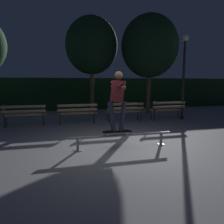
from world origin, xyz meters
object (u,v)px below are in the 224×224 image
object	(u,v)px
skateboard	(117,132)
lamp_post_right	(184,66)
tree_behind_benches	(92,46)
tree_far_right	(149,46)
grind_rail	(121,137)
skateboarder	(118,96)
park_bench_rightmost	(168,109)
park_bench_left_center	(77,111)
park_bench_leftmost	(24,113)
park_bench_right_center	(125,110)

from	to	relation	value
skateboard	lamp_post_right	size ratio (longest dim) A/B	0.20
tree_behind_benches	tree_far_right	bearing A→B (deg)	-19.98
grind_rail	skateboarder	bearing A→B (deg)	-179.94
tree_behind_benches	park_bench_rightmost	bearing A→B (deg)	-45.40
skateboarder	lamp_post_right	distance (m)	5.70
park_bench_left_center	tree_far_right	size ratio (longest dim) A/B	0.30
grind_rail	park_bench_leftmost	world-z (taller)	park_bench_leftmost
park_bench_left_center	park_bench_right_center	xyz separation A→B (m)	(2.05, 0.00, 0.00)
grind_rail	skateboarder	xyz separation A→B (m)	(-0.11, -0.00, 1.09)
park_bench_right_center	lamp_post_right	distance (m)	3.50
park_bench_right_center	tree_behind_benches	world-z (taller)	tree_behind_benches
skateboard	tree_behind_benches	bearing A→B (deg)	86.86
park_bench_rightmost	lamp_post_right	size ratio (longest dim) A/B	0.41
skateboarder	park_bench_leftmost	xyz separation A→B (m)	(-2.79, 3.49, -0.83)
park_bench_right_center	tree_behind_benches	xyz separation A→B (m)	(-0.96, 3.05, 3.15)
park_bench_right_center	tree_behind_benches	distance (m)	4.49
tree_far_right	tree_behind_benches	bearing A→B (deg)	160.02
grind_rail	tree_behind_benches	xyz separation A→B (m)	(0.25, 6.54, 3.41)
park_bench_left_center	park_bench_leftmost	bearing A→B (deg)	180.00
tree_far_right	tree_behind_benches	world-z (taller)	tree_far_right
grind_rail	park_bench_leftmost	bearing A→B (deg)	129.70
skateboard	park_bench_leftmost	bearing A→B (deg)	128.60
grind_rail	tree_behind_benches	bearing A→B (deg)	87.84
park_bench_leftmost	park_bench_right_center	world-z (taller)	same
park_bench_leftmost	lamp_post_right	distance (m)	7.28
skateboard	tree_far_right	bearing A→B (deg)	59.17
park_bench_left_center	tree_behind_benches	bearing A→B (deg)	70.25
park_bench_left_center	grind_rail	bearing A→B (deg)	-76.35
skateboard	tree_behind_benches	xyz separation A→B (m)	(0.36, 6.54, 3.26)
park_bench_leftmost	park_bench_right_center	size ratio (longest dim) A/B	1.00
skateboarder	park_bench_right_center	size ratio (longest dim) A/B	0.97
park_bench_leftmost	tree_behind_benches	distance (m)	5.40
park_bench_rightmost	lamp_post_right	bearing A→B (deg)	11.81
park_bench_leftmost	lamp_post_right	world-z (taller)	lamp_post_right
park_bench_leftmost	park_bench_left_center	size ratio (longest dim) A/B	1.00
skateboarder	park_bench_rightmost	size ratio (longest dim) A/B	0.97
park_bench_left_center	tree_far_right	xyz separation A→B (m)	(4.01, 1.99, 3.07)
grind_rail	lamp_post_right	size ratio (longest dim) A/B	0.72
grind_rail	skateboard	size ratio (longest dim) A/B	3.58
tree_far_right	lamp_post_right	size ratio (longest dim) A/B	1.35
park_bench_rightmost	tree_far_right	world-z (taller)	tree_far_right
skateboard	park_bench_left_center	size ratio (longest dim) A/B	0.49
skateboarder	park_bench_left_center	bearing A→B (deg)	101.94
park_bench_leftmost	tree_far_right	world-z (taller)	tree_far_right
skateboarder	tree_far_right	distance (m)	6.76
skateboarder	tree_far_right	xyz separation A→B (m)	(3.27, 5.48, 2.24)
grind_rail	tree_behind_benches	size ratio (longest dim) A/B	0.54
park_bench_left_center	tree_far_right	distance (m)	5.43
skateboarder	park_bench_left_center	size ratio (longest dim) A/B	0.97
skateboard	tree_behind_benches	size ratio (longest dim) A/B	0.15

